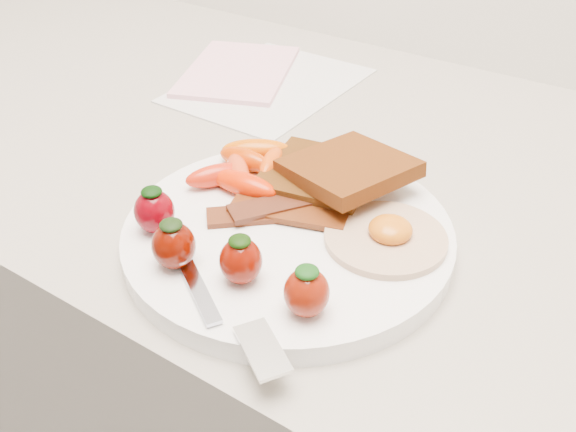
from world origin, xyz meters
The scene contains 10 objects.
plate centered at (-0.02, 1.55, 0.91)m, with size 0.27×0.27×0.02m, color white.
toast_lower centered at (-0.03, 1.62, 0.93)m, with size 0.09×0.09×0.01m, color #33150B.
toast_upper centered at (0.00, 1.63, 0.94)m, with size 0.09×0.09×0.01m, color #4E2B0C.
fried_egg centered at (0.06, 1.58, 0.92)m, with size 0.12×0.12×0.02m.
bacon_strips centered at (-0.03, 1.56, 0.92)m, with size 0.11×0.11×0.01m.
baby_carrots centered at (-0.09, 1.59, 0.93)m, with size 0.09×0.11×0.02m.
strawberries centered at (-0.03, 1.48, 0.94)m, with size 0.18×0.06×0.04m.
fork centered at (0.00, 1.45, 0.92)m, with size 0.17×0.09×0.00m.
paper_sheet centered at (-0.21, 1.80, 0.90)m, with size 0.18×0.23×0.00m, color silver.
notepad centered at (-0.27, 1.81, 0.91)m, with size 0.13×0.18×0.01m, color #F2AEC1.
Camera 1 is at (0.22, 1.20, 1.23)m, focal length 40.00 mm.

